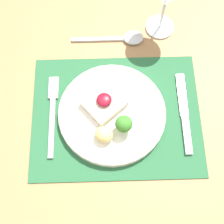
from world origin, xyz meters
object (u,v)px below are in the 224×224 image
fork (53,110)px  spoon (126,38)px  knife (185,118)px  dinner_plate (112,113)px

fork → spoon: 0.27m
fork → knife: bearing=-6.8°
fork → spoon: size_ratio=1.09×
dinner_plate → knife: size_ratio=1.24×
fork → spoon: (0.18, 0.20, 0.00)m
fork → spoon: spoon is taller
knife → dinner_plate: bearing=175.7°
fork → knife: knife is taller
spoon → fork: bearing=-132.3°
dinner_plate → fork: bearing=172.9°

